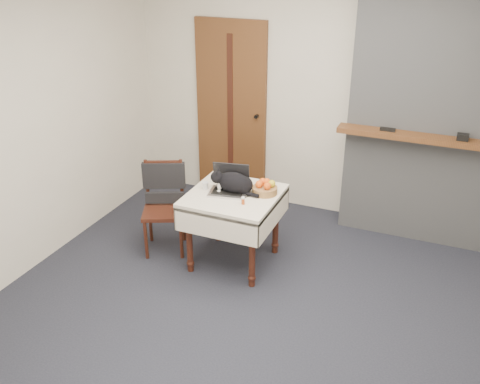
{
  "coord_description": "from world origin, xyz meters",
  "views": [
    {
      "loc": [
        1.13,
        -3.27,
        2.74
      ],
      "look_at": [
        -0.5,
        0.58,
        0.76
      ],
      "focal_mm": 40.0,
      "sensor_mm": 36.0,
      "label": 1
    }
  ],
  "objects_px": {
    "pill_bottle": "(243,201)",
    "cat": "(235,183)",
    "fruit_basket": "(265,188)",
    "door": "(231,112)",
    "laptop": "(229,185)",
    "chair": "(164,194)",
    "side_table": "(234,205)",
    "cream_jar": "(205,186)"
  },
  "relations": [
    {
      "from": "cream_jar",
      "to": "pill_bottle",
      "type": "relative_size",
      "value": 0.97
    },
    {
      "from": "cream_jar",
      "to": "pill_bottle",
      "type": "height_order",
      "value": "pill_bottle"
    },
    {
      "from": "cat",
      "to": "cream_jar",
      "type": "distance_m",
      "value": 0.28
    },
    {
      "from": "side_table",
      "to": "cat",
      "type": "distance_m",
      "value": 0.21
    },
    {
      "from": "side_table",
      "to": "cream_jar",
      "type": "height_order",
      "value": "cream_jar"
    },
    {
      "from": "pill_bottle",
      "to": "cat",
      "type": "bearing_deg",
      "value": 130.86
    },
    {
      "from": "side_table",
      "to": "fruit_basket",
      "type": "xyz_separation_m",
      "value": [
        0.25,
        0.12,
        0.16
      ]
    },
    {
      "from": "cream_jar",
      "to": "cat",
      "type": "bearing_deg",
      "value": 5.89
    },
    {
      "from": "laptop",
      "to": "pill_bottle",
      "type": "bearing_deg",
      "value": -53.38
    },
    {
      "from": "door",
      "to": "cat",
      "type": "xyz_separation_m",
      "value": [
        0.61,
        -1.32,
        -0.21
      ]
    },
    {
      "from": "door",
      "to": "side_table",
      "type": "distance_m",
      "value": 1.54
    },
    {
      "from": "cat",
      "to": "chair",
      "type": "distance_m",
      "value": 0.77
    },
    {
      "from": "pill_bottle",
      "to": "chair",
      "type": "bearing_deg",
      "value": 168.53
    },
    {
      "from": "laptop",
      "to": "fruit_basket",
      "type": "xyz_separation_m",
      "value": [
        0.31,
        0.08,
        -0.01
      ]
    },
    {
      "from": "laptop",
      "to": "chair",
      "type": "distance_m",
      "value": 0.71
    },
    {
      "from": "laptop",
      "to": "pill_bottle",
      "type": "distance_m",
      "value": 0.29
    },
    {
      "from": "side_table",
      "to": "pill_bottle",
      "type": "relative_size",
      "value": 11.94
    },
    {
      "from": "side_table",
      "to": "cat",
      "type": "xyz_separation_m",
      "value": [
        -0.0,
        0.03,
        0.21
      ]
    },
    {
      "from": "door",
      "to": "cream_jar",
      "type": "distance_m",
      "value": 1.42
    },
    {
      "from": "cat",
      "to": "cream_jar",
      "type": "height_order",
      "value": "cat"
    },
    {
      "from": "door",
      "to": "fruit_basket",
      "type": "bearing_deg",
      "value": -54.85
    },
    {
      "from": "cream_jar",
      "to": "chair",
      "type": "height_order",
      "value": "chair"
    },
    {
      "from": "door",
      "to": "fruit_basket",
      "type": "relative_size",
      "value": 9.0
    },
    {
      "from": "door",
      "to": "side_table",
      "type": "height_order",
      "value": "door"
    },
    {
      "from": "cat",
      "to": "cream_jar",
      "type": "relative_size",
      "value": 7.29
    },
    {
      "from": "cat",
      "to": "fruit_basket",
      "type": "height_order",
      "value": "cat"
    },
    {
      "from": "laptop",
      "to": "cream_jar",
      "type": "bearing_deg",
      "value": 179.37
    },
    {
      "from": "cream_jar",
      "to": "pill_bottle",
      "type": "distance_m",
      "value": 0.46
    },
    {
      "from": "side_table",
      "to": "pill_bottle",
      "type": "xyz_separation_m",
      "value": [
        0.16,
        -0.15,
        0.15
      ]
    },
    {
      "from": "door",
      "to": "pill_bottle",
      "type": "relative_size",
      "value": 30.61
    },
    {
      "from": "laptop",
      "to": "chair",
      "type": "height_order",
      "value": "laptop"
    },
    {
      "from": "cream_jar",
      "to": "pill_bottle",
      "type": "xyz_separation_m",
      "value": [
        0.43,
        -0.15,
        0.0
      ]
    },
    {
      "from": "laptop",
      "to": "chair",
      "type": "relative_size",
      "value": 0.43
    },
    {
      "from": "cat",
      "to": "fruit_basket",
      "type": "bearing_deg",
      "value": 4.53
    },
    {
      "from": "pill_bottle",
      "to": "fruit_basket",
      "type": "xyz_separation_m",
      "value": [
        0.1,
        0.27,
        0.02
      ]
    },
    {
      "from": "side_table",
      "to": "laptop",
      "type": "xyz_separation_m",
      "value": [
        -0.06,
        0.04,
        0.17
      ]
    },
    {
      "from": "pill_bottle",
      "to": "fruit_basket",
      "type": "relative_size",
      "value": 0.29
    },
    {
      "from": "pill_bottle",
      "to": "chair",
      "type": "distance_m",
      "value": 0.92
    },
    {
      "from": "door",
      "to": "side_table",
      "type": "bearing_deg",
      "value": -65.48
    },
    {
      "from": "door",
      "to": "pill_bottle",
      "type": "distance_m",
      "value": 1.71
    },
    {
      "from": "side_table",
      "to": "fruit_basket",
      "type": "bearing_deg",
      "value": 25.48
    },
    {
      "from": "door",
      "to": "cat",
      "type": "bearing_deg",
      "value": -65.11
    }
  ]
}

